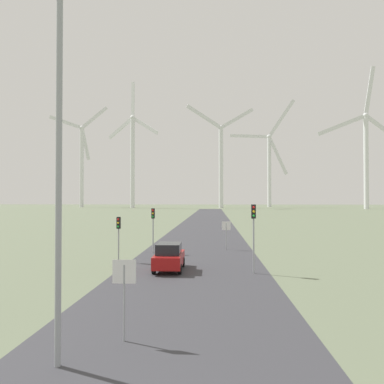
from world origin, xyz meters
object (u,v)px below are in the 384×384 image
Objects in this scene: stop_sign_far at (226,230)px; wind_turbine_far_right at (366,149)px; stop_sign_near at (124,284)px; wind_turbine_right at (269,161)px; streetlamp at (59,129)px; wind_turbine_center at (221,157)px; car_approaching at (169,257)px; wind_turbine_left at (133,153)px; traffic_light_post_near_right at (254,223)px; wind_turbine_far_left at (82,158)px; traffic_light_post_mid_left at (153,220)px; traffic_light_post_near_left at (119,229)px.

stop_sign_far is 0.04× the size of wind_turbine_far_right.
wind_turbine_right reaches higher than stop_sign_near.
wind_turbine_center reaches higher than streetlamp.
wind_turbine_far_right is at bearing 65.72° from streetlamp.
stop_sign_near is 12.48m from car_approaching.
stop_sign_far is 160.82m from wind_turbine_left.
wind_turbine_center is (1.29, 167.38, 22.83)m from traffic_light_post_near_right.
wind_turbine_left reaches higher than car_approaching.
wind_turbine_far_left reaches higher than streetlamp.
stop_sign_near is 182.20m from wind_turbine_far_right.
wind_turbine_far_left is at bearing 109.58° from streetlamp.
car_approaching is (-4.18, -10.43, -0.94)m from stop_sign_far.
streetlamp is 2.78× the size of traffic_light_post_mid_left.
wind_turbine_right is (28.46, 26.79, 0.28)m from wind_turbine_center.
wind_turbine_far_left is at bearing 110.15° from stop_sign_near.
wind_turbine_far_right is (144.78, -29.05, 0.07)m from wind_turbine_far_left.
wind_turbine_far_right reaches higher than wind_turbine_center.
stop_sign_far is (4.21, 22.87, -0.07)m from stop_sign_near.
wind_turbine_far_left reaches higher than traffic_light_post_near_left.
traffic_light_post_mid_left is (-7.92, 8.62, -0.34)m from traffic_light_post_near_right.
traffic_light_post_mid_left is 164.96m from wind_turbine_far_right.
traffic_light_post_mid_left is at bearing 106.67° from car_approaching.
car_approaching is at bearing -37.60° from traffic_light_post_near_left.
traffic_light_post_mid_left is 161.47m from wind_turbine_left.
wind_turbine_far_left is (-76.66, 181.95, 24.30)m from traffic_light_post_near_right.
wind_turbine_right is 0.92× the size of wind_turbine_far_right.
car_approaching is (-5.55, 0.71, -2.32)m from traffic_light_post_near_right.
stop_sign_near is 0.67× the size of car_approaching.
wind_turbine_right reaches higher than wind_turbine_center.
stop_sign_near is 0.70× the size of traffic_light_post_mid_left.
wind_turbine_left is at bearing 102.26° from stop_sign_near.
traffic_light_post_near_right is 198.93m from wind_turbine_far_left.
streetlamp is at bearing -117.20° from traffic_light_post_near_right.
car_approaching is at bearing -68.58° from wind_turbine_far_left.
traffic_light_post_near_right is at bearing -90.44° from wind_turbine_center.
wind_turbine_center is 68.40m from wind_turbine_far_right.
stop_sign_near is 0.62× the size of traffic_light_post_near_right.
wind_turbine_far_right is (73.71, 164.64, 25.68)m from stop_sign_near.
traffic_light_post_mid_left is at bearing 92.25° from streetlamp.
streetlamp reaches higher than stop_sign_near.
car_approaching is (2.37, -7.91, -1.98)m from traffic_light_post_mid_left.
streetlamp is 15.66m from car_approaching.
stop_sign_far reaches higher than car_approaching.
wind_turbine_far_right is (68.12, 152.90, 24.37)m from traffic_light_post_near_right.
wind_turbine_right is at bearing 79.66° from car_approaching.
wind_turbine_left reaches higher than wind_turbine_far_left.
traffic_light_post_near_left is at bearing -78.02° from wind_turbine_left.
wind_turbine_left reaches higher than traffic_light_post_mid_left.
traffic_light_post_near_right is 197.79m from wind_turbine_right.
wind_turbine_center reaches higher than stop_sign_near.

